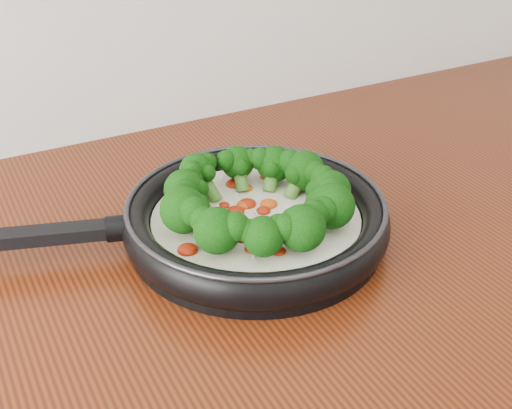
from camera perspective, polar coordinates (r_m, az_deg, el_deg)
skillet at (r=0.82m, az=-0.12°, el=-0.89°), size 0.54×0.41×0.09m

